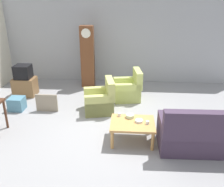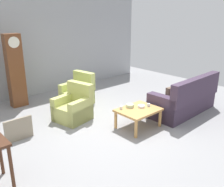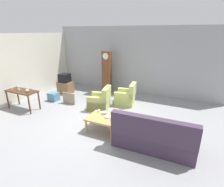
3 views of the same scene
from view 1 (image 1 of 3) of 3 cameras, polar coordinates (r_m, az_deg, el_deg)
name	(u,v)px [view 1 (image 1 of 3)]	position (r m, az deg, el deg)	size (l,w,h in m)	color
ground_plane	(117,130)	(6.04, 1.05, -8.41)	(10.40, 10.40, 0.00)	gray
garage_door_wall	(123,37)	(8.90, 2.50, 12.87)	(8.40, 0.16, 3.20)	#9EA0A5
couch_floral	(211,136)	(5.56, 21.78, -8.98)	(2.12, 0.93, 1.04)	#423347
armchair_olive_near	(100,101)	(6.81, -2.72, -1.74)	(0.93, 0.91, 0.92)	#B7BC66
armchair_olive_far	(128,90)	(7.59, 3.79, 0.91)	(0.90, 0.87, 0.92)	#BFCB6A
coffee_table_wood	(133,125)	(5.47, 4.75, -7.25)	(0.96, 0.76, 0.46)	tan
grandfather_clock	(88,57)	(8.44, -5.64, 8.35)	(0.44, 0.30, 2.07)	brown
tv_stand_cabinet	(25,87)	(8.34, -19.36, 1.51)	(0.68, 0.52, 0.57)	brown
tv_crt	(23,72)	(8.19, -19.80, 4.74)	(0.48, 0.44, 0.42)	black
framed_picture_leaning	(47,103)	(7.05, -14.80, -2.12)	(0.60, 0.05, 0.50)	gray
storage_box_blue	(17,104)	(7.43, -21.05, -2.20)	(0.41, 0.38, 0.37)	teal
cup_white_porcelain	(119,115)	(5.66, 1.71, -4.87)	(0.07, 0.07, 0.08)	white
cup_blue_rimmed	(147,122)	(5.40, 8.17, -6.61)	(0.07, 0.07, 0.07)	silver
bowl_white_stacked	(139,121)	(5.46, 6.25, -6.28)	(0.17, 0.17, 0.05)	white
bowl_shallow_green	(130,116)	(5.62, 4.17, -5.19)	(0.19, 0.19, 0.07)	#B2C69E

